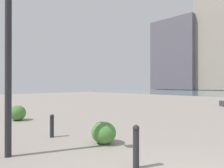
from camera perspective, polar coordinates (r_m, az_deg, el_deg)
The scene contains 7 objects.
building_annex at distance 76.49m, azimuth 27.68°, elevation 10.73°, with size 11.33×12.15×32.19m.
building_highrise at distance 78.05m, azimuth 17.70°, elevation 7.71°, with size 16.03×10.17×24.71m.
lamppost at distance 5.15m, azimuth -27.04°, elevation 11.94°, with size 0.98×0.28×4.01m.
bollard_near at distance 4.06m, azimuth 6.75°, elevation -16.75°, with size 0.13×0.13×0.83m.
bollard_mid at distance 6.54m, azimuth -16.48°, elevation -11.00°, with size 0.13×0.13×0.69m.
shrub_low at distance 5.64m, azimuth -2.34°, elevation -13.43°, with size 0.70×0.63×0.60m.
shrub_round at distance 10.08m, azimuth -24.95°, elevation -7.35°, with size 0.78×0.70×0.67m.
Camera 1 is at (-0.84, 2.33, 1.58)m, focal length 32.64 mm.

